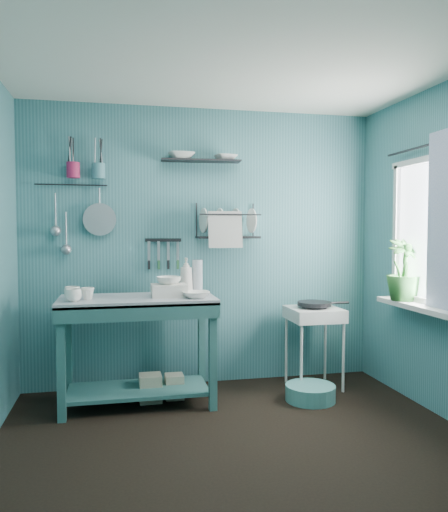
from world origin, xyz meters
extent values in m
plane|color=black|center=(0.00, 0.00, 0.00)|extent=(3.20, 3.20, 0.00)
plane|color=silver|center=(0.00, 0.00, 2.50)|extent=(3.20, 3.20, 0.00)
plane|color=#396E74|center=(0.00, 1.50, 1.25)|extent=(3.20, 0.00, 3.20)
plane|color=#396E74|center=(0.00, -1.50, 1.25)|extent=(3.20, 0.00, 3.20)
cube|color=#2E605E|center=(-0.62, 1.03, 0.43)|extent=(1.30, 0.79, 0.87)
imported|color=white|center=(-1.10, 0.87, 0.92)|extent=(0.12, 0.12, 0.10)
imported|color=white|center=(-1.00, 0.97, 0.92)|extent=(0.14, 0.14, 0.09)
imported|color=white|center=(-1.12, 1.03, 0.92)|extent=(0.17, 0.17, 0.10)
cube|color=silver|center=(-0.37, 1.01, 0.92)|extent=(0.28, 0.22, 0.10)
imported|color=white|center=(-0.37, 1.01, 1.00)|extent=(0.20, 0.19, 0.06)
imported|color=silver|center=(-0.20, 1.23, 1.02)|extent=(0.12, 0.12, 0.30)
cylinder|color=#AAB3BE|center=(-0.10, 1.25, 1.01)|extent=(0.09, 0.09, 0.28)
imported|color=white|center=(-0.17, 0.88, 0.90)|extent=(0.22, 0.22, 0.05)
cube|color=silver|center=(0.94, 1.15, 0.36)|extent=(0.52, 0.52, 0.71)
cylinder|color=black|center=(0.94, 1.15, 0.75)|extent=(0.30, 0.30, 0.03)
cube|color=black|center=(-0.37, 1.47, 1.32)|extent=(0.32, 0.07, 0.03)
cube|color=black|center=(0.20, 1.37, 1.49)|extent=(0.57, 0.29, 0.32)
cube|color=black|center=(-0.04, 1.40, 2.02)|extent=(0.71, 0.22, 0.01)
imported|color=white|center=(-0.21, 1.40, 2.03)|extent=(0.24, 0.24, 0.06)
imported|color=white|center=(0.19, 1.40, 2.07)|extent=(0.23, 0.23, 0.05)
cylinder|color=#AE204D|center=(-1.13, 1.42, 1.91)|extent=(0.11, 0.11, 0.13)
cylinder|color=teal|center=(-0.92, 1.42, 1.91)|extent=(0.11, 0.11, 0.13)
cylinder|color=#A3A4AB|center=(-0.92, 1.45, 1.50)|extent=(0.28, 0.03, 0.28)
cylinder|color=#A3A4AB|center=(-1.28, 1.46, 1.57)|extent=(0.01, 0.01, 0.30)
cylinder|color=#A3A4AB|center=(-1.20, 1.46, 1.41)|extent=(0.01, 0.01, 0.30)
cylinder|color=black|center=(-1.15, 1.47, 1.79)|extent=(0.60, 0.01, 0.01)
plane|color=white|center=(1.59, 0.45, 1.40)|extent=(0.00, 1.10, 1.10)
cube|color=silver|center=(1.50, 0.45, 0.81)|extent=(0.16, 0.95, 0.04)
plane|color=silver|center=(1.52, 0.15, 1.45)|extent=(0.00, 1.35, 1.35)
cylinder|color=black|center=(1.54, 0.45, 2.05)|extent=(0.02, 1.05, 0.02)
imported|color=#245B24|center=(1.51, 0.66, 1.08)|extent=(0.31, 0.31, 0.50)
cube|color=gray|center=(-0.52, 1.08, 0.11)|extent=(0.18, 0.18, 0.22)
cube|color=gray|center=(-0.32, 1.11, 0.10)|extent=(0.15, 0.15, 0.20)
cylinder|color=teal|center=(0.77, 0.81, 0.07)|extent=(0.41, 0.41, 0.13)
camera|label=1|loc=(-0.78, -2.99, 1.41)|focal=35.00mm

